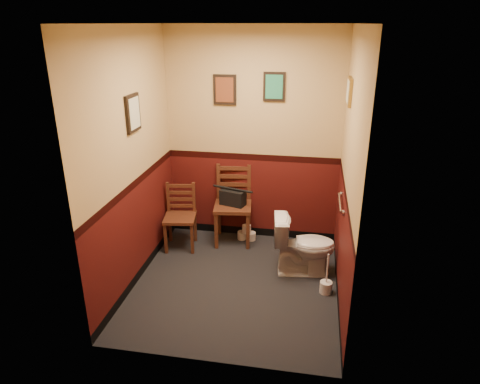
% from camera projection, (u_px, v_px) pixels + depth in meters
% --- Properties ---
extents(floor, '(2.20, 2.40, 0.00)m').
position_uv_depth(floor, '(236.00, 283.00, 4.77)').
color(floor, black).
rests_on(floor, ground).
extents(ceiling, '(2.20, 2.40, 0.00)m').
position_uv_depth(ceiling, '(235.00, 23.00, 3.77)').
color(ceiling, silver).
rests_on(ceiling, ground).
extents(wall_back, '(2.20, 0.00, 2.70)m').
position_uv_depth(wall_back, '(253.00, 139.00, 5.37)').
color(wall_back, '#45100D').
rests_on(wall_back, ground).
extents(wall_front, '(2.20, 0.00, 2.70)m').
position_uv_depth(wall_front, '(206.00, 219.00, 3.17)').
color(wall_front, '#45100D').
rests_on(wall_front, ground).
extents(wall_left, '(0.00, 2.40, 2.70)m').
position_uv_depth(wall_left, '(132.00, 163.00, 4.44)').
color(wall_left, '#45100D').
rests_on(wall_left, ground).
extents(wall_right, '(0.00, 2.40, 2.70)m').
position_uv_depth(wall_right, '(348.00, 175.00, 4.09)').
color(wall_right, '#45100D').
rests_on(wall_right, ground).
extents(grab_bar, '(0.05, 0.56, 0.06)m').
position_uv_depth(grab_bar, '(340.00, 203.00, 4.47)').
color(grab_bar, silver).
rests_on(grab_bar, wall_right).
extents(framed_print_back_a, '(0.28, 0.04, 0.36)m').
position_uv_depth(framed_print_back_a, '(225.00, 90.00, 5.18)').
color(framed_print_back_a, black).
rests_on(framed_print_back_a, wall_back).
extents(framed_print_back_b, '(0.26, 0.04, 0.34)m').
position_uv_depth(framed_print_back_b, '(274.00, 87.00, 5.07)').
color(framed_print_back_b, black).
rests_on(framed_print_back_b, wall_back).
extents(framed_print_left, '(0.04, 0.30, 0.38)m').
position_uv_depth(framed_print_left, '(133.00, 113.00, 4.35)').
color(framed_print_left, black).
rests_on(framed_print_left, wall_left).
extents(framed_print_right, '(0.04, 0.34, 0.28)m').
position_uv_depth(framed_print_right, '(349.00, 91.00, 4.39)').
color(framed_print_right, olive).
rests_on(framed_print_right, wall_right).
extents(toilet, '(0.75, 0.48, 0.69)m').
position_uv_depth(toilet, '(304.00, 246.00, 4.86)').
color(toilet, white).
rests_on(toilet, floor).
extents(toilet_brush, '(0.13, 0.13, 0.47)m').
position_uv_depth(toilet_brush, '(326.00, 286.00, 4.58)').
color(toilet_brush, silver).
rests_on(toilet_brush, floor).
extents(chair_left, '(0.44, 0.44, 0.83)m').
position_uv_depth(chair_left, '(180.00, 216.00, 5.43)').
color(chair_left, '#592C1A').
rests_on(chair_left, floor).
extents(chair_right, '(0.52, 0.52, 1.01)m').
position_uv_depth(chair_right, '(233.00, 205.00, 5.55)').
color(chair_right, '#592C1A').
rests_on(chair_right, floor).
extents(handbag, '(0.35, 0.24, 0.23)m').
position_uv_depth(handbag, '(233.00, 197.00, 5.47)').
color(handbag, black).
rests_on(handbag, chair_right).
extents(tp_stack, '(0.25, 0.13, 0.21)m').
position_uv_depth(tp_stack, '(247.00, 233.00, 5.70)').
color(tp_stack, silver).
rests_on(tp_stack, floor).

